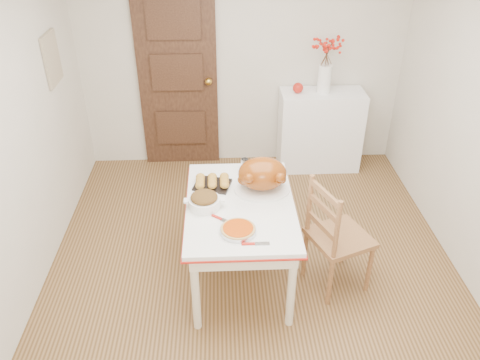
{
  "coord_description": "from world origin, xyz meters",
  "views": [
    {
      "loc": [
        -0.25,
        -3.03,
        2.84
      ],
      "look_at": [
        -0.11,
        0.03,
        0.92
      ],
      "focal_mm": 35.85,
      "sensor_mm": 36.0,
      "label": 1
    }
  ],
  "objects_px": {
    "sideboard": "(320,130)",
    "chair_oak": "(340,235)",
    "kitchen_table": "(240,241)",
    "turkey_platter": "(262,175)",
    "pumpkin_pie": "(238,229)"
  },
  "relations": [
    {
      "from": "sideboard",
      "to": "turkey_platter",
      "type": "bearing_deg",
      "value": -116.05
    },
    {
      "from": "kitchen_table",
      "to": "pumpkin_pie",
      "type": "height_order",
      "value": "pumpkin_pie"
    },
    {
      "from": "sideboard",
      "to": "pumpkin_pie",
      "type": "bearing_deg",
      "value": -115.08
    },
    {
      "from": "kitchen_table",
      "to": "turkey_platter",
      "type": "height_order",
      "value": "turkey_platter"
    },
    {
      "from": "chair_oak",
      "to": "pumpkin_pie",
      "type": "relative_size",
      "value": 3.85
    },
    {
      "from": "turkey_platter",
      "to": "pumpkin_pie",
      "type": "xyz_separation_m",
      "value": [
        -0.21,
        -0.53,
        -0.11
      ]
    },
    {
      "from": "kitchen_table",
      "to": "chair_oak",
      "type": "distance_m",
      "value": 0.79
    },
    {
      "from": "sideboard",
      "to": "chair_oak",
      "type": "xyz_separation_m",
      "value": [
        -0.2,
        -1.91,
        0.04
      ]
    },
    {
      "from": "kitchen_table",
      "to": "turkey_platter",
      "type": "distance_m",
      "value": 0.57
    },
    {
      "from": "kitchen_table",
      "to": "pumpkin_pie",
      "type": "bearing_deg",
      "value": -95.14
    },
    {
      "from": "turkey_platter",
      "to": "pumpkin_pie",
      "type": "bearing_deg",
      "value": -112.26
    },
    {
      "from": "turkey_platter",
      "to": "chair_oak",
      "type": "bearing_deg",
      "value": -25.5
    },
    {
      "from": "kitchen_table",
      "to": "turkey_platter",
      "type": "relative_size",
      "value": 2.77
    },
    {
      "from": "chair_oak",
      "to": "pumpkin_pie",
      "type": "bearing_deg",
      "value": 85.02
    },
    {
      "from": "chair_oak",
      "to": "turkey_platter",
      "type": "relative_size",
      "value": 2.2
    }
  ]
}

